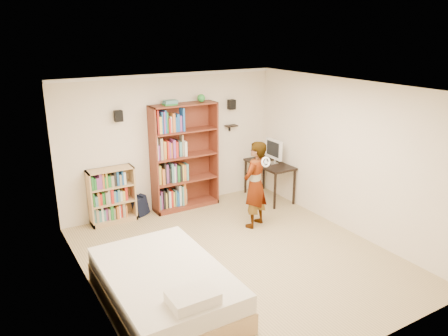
% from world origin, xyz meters
% --- Properties ---
extents(ground, '(4.50, 5.00, 0.01)m').
position_xyz_m(ground, '(0.00, 0.00, 0.00)').
color(ground, tan).
rests_on(ground, ground).
extents(room_shell, '(4.52, 5.02, 2.71)m').
position_xyz_m(room_shell, '(0.00, 0.00, 1.76)').
color(room_shell, '#F2E7CF').
rests_on(room_shell, ground).
extents(crown_molding, '(4.50, 5.00, 0.06)m').
position_xyz_m(crown_molding, '(0.00, 0.00, 2.67)').
color(crown_molding, white).
rests_on(crown_molding, room_shell).
extents(speaker_left, '(0.14, 0.12, 0.20)m').
position_xyz_m(speaker_left, '(-1.05, 2.40, 2.00)').
color(speaker_left, black).
rests_on(speaker_left, room_shell).
extents(speaker_right, '(0.14, 0.12, 0.20)m').
position_xyz_m(speaker_right, '(1.35, 2.40, 2.00)').
color(speaker_right, black).
rests_on(speaker_right, room_shell).
extents(wall_shelf, '(0.25, 0.16, 0.02)m').
position_xyz_m(wall_shelf, '(1.35, 2.41, 1.55)').
color(wall_shelf, black).
rests_on(wall_shelf, room_shell).
extents(tall_bookshelf, '(1.34, 0.39, 2.13)m').
position_xyz_m(tall_bookshelf, '(0.20, 2.30, 1.06)').
color(tall_bookshelf, brown).
rests_on(tall_bookshelf, ground).
extents(low_bookshelf, '(0.85, 0.32, 1.06)m').
position_xyz_m(low_bookshelf, '(-1.30, 2.34, 0.53)').
color(low_bookshelf, tan).
rests_on(low_bookshelf, ground).
extents(computer_desk, '(0.58, 1.16, 0.79)m').
position_xyz_m(computer_desk, '(1.94, 1.82, 0.39)').
color(computer_desk, black).
rests_on(computer_desk, ground).
extents(imac, '(0.12, 0.51, 0.51)m').
position_xyz_m(imac, '(1.99, 1.79, 1.04)').
color(imac, white).
rests_on(imac, computer_desk).
extents(daybed, '(1.45, 2.23, 0.66)m').
position_xyz_m(daybed, '(-1.51, -0.57, 0.33)').
color(daybed, silver).
rests_on(daybed, ground).
extents(person, '(0.70, 0.60, 1.61)m').
position_xyz_m(person, '(0.90, 0.85, 0.81)').
color(person, black).
rests_on(person, ground).
extents(wii_wheel, '(0.18, 0.07, 0.19)m').
position_xyz_m(wii_wheel, '(0.90, 0.54, 1.31)').
color(wii_wheel, white).
rests_on(wii_wheel, person).
extents(navy_bag, '(0.36, 0.30, 0.42)m').
position_xyz_m(navy_bag, '(-0.77, 2.35, 0.21)').
color(navy_bag, black).
rests_on(navy_bag, ground).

